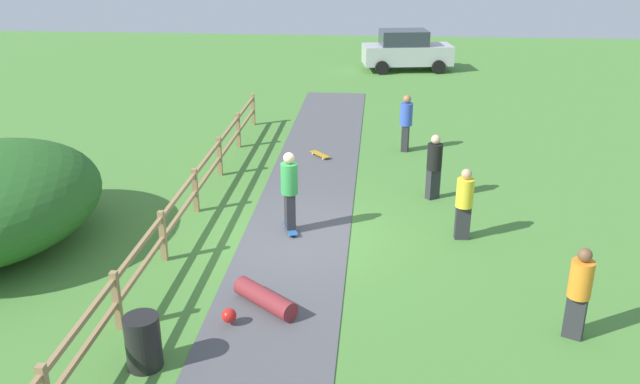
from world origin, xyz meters
TOP-DOWN VIEW (x-y plane):
  - ground_plane at (0.00, 0.00)m, footprint 60.00×60.00m
  - asphalt_path at (0.00, 0.00)m, footprint 2.40×28.00m
  - wooden_fence at (-2.60, 0.00)m, footprint 0.12×18.12m
  - trash_bin at (-1.80, -4.87)m, footprint 0.56×0.56m
  - skater_riding at (-0.17, 0.30)m, footprint 0.48×0.82m
  - skater_fallen at (-0.24, -3.04)m, footprint 1.31×1.35m
  - skateboard_loose at (0.04, 5.65)m, footprint 0.66×0.75m
  - bystander_yellow at (3.69, 0.31)m, footprint 0.39×0.39m
  - bystander_orange at (5.15, -3.43)m, footprint 0.51×0.51m
  - bystander_blue at (2.61, 6.51)m, footprint 0.44×0.44m
  - bystander_black at (3.20, 2.64)m, footprint 0.53×0.53m
  - parked_car_silver at (3.02, 19.07)m, footprint 4.41×2.50m

SIDE VIEW (x-z plane):
  - ground_plane at x=0.00m, z-range 0.00..0.00m
  - asphalt_path at x=0.00m, z-range 0.00..0.02m
  - skateboard_loose at x=0.04m, z-range 0.05..0.13m
  - skater_fallen at x=-0.24m, z-range 0.02..0.38m
  - trash_bin at x=-1.80m, z-range 0.00..0.90m
  - wooden_fence at x=-2.60m, z-range 0.12..1.22m
  - bystander_yellow at x=3.69m, z-range 0.08..1.72m
  - bystander_orange at x=5.15m, z-range 0.08..1.75m
  - bystander_black at x=3.20m, z-range 0.08..1.78m
  - parked_car_silver at x=3.02m, z-range 0.00..1.92m
  - bystander_blue at x=2.61m, z-range 0.09..1.85m
  - skater_riding at x=-0.17m, z-range 0.13..2.02m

